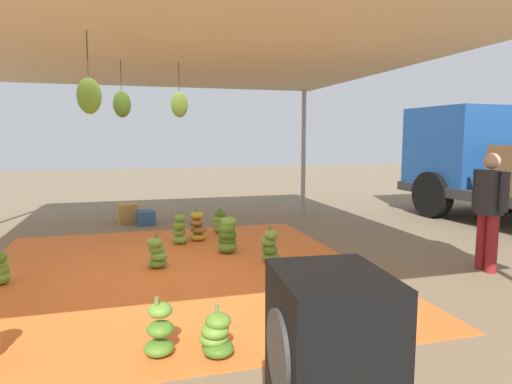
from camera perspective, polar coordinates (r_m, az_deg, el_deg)
ground_plane at (r=6.92m, az=15.53°, el=-7.78°), size 40.00×40.00×0.00m
tarp_orange at (r=5.98m, az=-10.27°, el=-9.95°), size 5.29×4.91×0.01m
tent_canopy at (r=5.81m, az=-11.85°, el=17.04°), size 8.00×7.00×2.85m
banana_bunch_0 at (r=6.72m, az=-3.70°, el=-5.64°), size 0.40×0.40×0.58m
banana_bunch_1 at (r=3.71m, az=-5.11°, el=-17.90°), size 0.36×0.36×0.41m
banana_bunch_2 at (r=7.56m, az=-7.52°, el=-4.50°), size 0.38×0.41×0.55m
banana_bunch_3 at (r=8.07m, az=-4.70°, el=-3.90°), size 0.32×0.32×0.46m
banana_bunch_4 at (r=6.23m, az=1.80°, el=-7.05°), size 0.33×0.34×0.52m
banana_bunch_5 at (r=6.11m, az=-12.58°, el=-7.73°), size 0.36×0.36×0.47m
banana_bunch_6 at (r=7.37m, az=-9.80°, el=-4.82°), size 0.35×0.31×0.54m
banana_bunch_7 at (r=3.79m, az=-12.26°, el=-17.06°), size 0.35×0.34×0.48m
worker_0 at (r=6.47m, az=27.77°, el=-1.24°), size 0.56×0.35×1.54m
crate_0 at (r=9.58m, az=-16.13°, el=-2.57°), size 0.52×0.43×0.38m
crate_1 at (r=9.21m, az=-13.96°, el=-3.21°), size 0.44×0.38×0.27m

